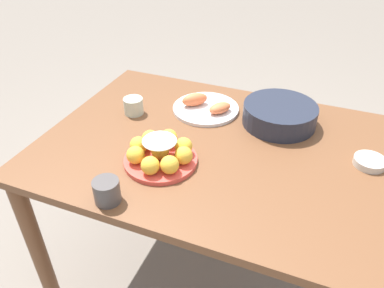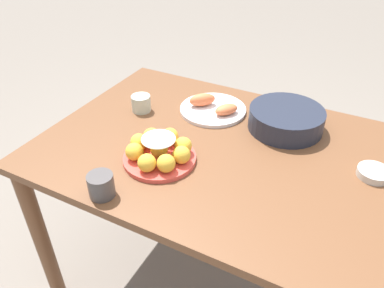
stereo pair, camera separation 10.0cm
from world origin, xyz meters
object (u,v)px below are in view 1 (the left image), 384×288
(serving_bowl, at_px, (280,114))
(seafood_platter, at_px, (206,107))
(dining_table, at_px, (220,168))
(sauce_bowl, at_px, (370,162))
(cake_plate, at_px, (160,153))
(cup_near, at_px, (107,191))
(cup_far, at_px, (134,106))

(serving_bowl, relative_size, seafood_platter, 1.04)
(dining_table, bearing_deg, sauce_bowl, 9.12)
(serving_bowl, height_order, seafood_platter, serving_bowl)
(cake_plate, height_order, serving_bowl, cake_plate)
(sauce_bowl, relative_size, cup_near, 1.33)
(seafood_platter, xyz_separation_m, cup_far, (-0.26, -0.13, 0.02))
(cup_near, height_order, cup_far, cup_near)
(sauce_bowl, xyz_separation_m, cup_far, (-0.87, 0.01, 0.02))
(sauce_bowl, bearing_deg, dining_table, -170.88)
(dining_table, bearing_deg, serving_bowl, 54.68)
(cup_far, bearing_deg, seafood_platter, 26.02)
(dining_table, height_order, cake_plate, cake_plate)
(dining_table, height_order, cup_near, cup_near)
(cup_far, bearing_deg, cup_near, -69.49)
(seafood_platter, relative_size, cup_far, 3.48)
(seafood_platter, xyz_separation_m, cup_near, (-0.08, -0.59, 0.02))
(cup_near, bearing_deg, sauce_bowl, 33.35)
(cake_plate, bearing_deg, cup_far, 133.83)
(seafood_platter, height_order, cup_far, same)
(dining_table, distance_m, cup_near, 0.46)
(seafood_platter, bearing_deg, cup_near, -97.92)
(dining_table, bearing_deg, cake_plate, -134.09)
(sauce_bowl, relative_size, seafood_platter, 0.39)
(cup_near, bearing_deg, seafood_platter, 82.08)
(serving_bowl, distance_m, sauce_bowl, 0.36)
(cup_far, bearing_deg, serving_bowl, 13.90)
(cake_plate, bearing_deg, dining_table, 45.91)
(cup_near, bearing_deg, serving_bowl, 58.15)
(dining_table, height_order, sauce_bowl, sauce_bowl)
(seafood_platter, relative_size, cup_near, 3.44)
(serving_bowl, distance_m, cup_near, 0.71)
(seafood_platter, bearing_deg, serving_bowl, 2.03)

